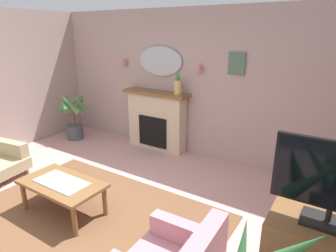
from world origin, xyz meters
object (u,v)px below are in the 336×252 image
(framed_picture, at_px, (237,64))
(fireplace, at_px, (156,121))
(wall_sconce_left, at_px, (124,62))
(wall_sconce_right, at_px, (199,67))
(wall_mirror, at_px, (160,61))
(tv_flatscreen, at_px, (335,183))
(coffee_table, at_px, (62,186))
(mantel_vase_right, at_px, (178,85))
(potted_plant_corner_palm, at_px, (74,115))

(framed_picture, bearing_deg, fireplace, -174.23)
(wall_sconce_left, distance_m, wall_sconce_right, 1.70)
(wall_mirror, height_order, tv_flatscreen, wall_mirror)
(coffee_table, distance_m, tv_flatscreen, 3.03)
(mantel_vase_right, bearing_deg, coffee_table, -95.74)
(wall_sconce_left, bearing_deg, mantel_vase_right, -5.08)
(wall_sconce_left, bearing_deg, coffee_table, -66.53)
(wall_mirror, relative_size, wall_sconce_right, 6.86)
(wall_sconce_left, xyz_separation_m, potted_plant_corner_palm, (-0.95, -0.62, -1.12))
(potted_plant_corner_palm, bearing_deg, wall_sconce_right, 13.16)
(fireplace, relative_size, potted_plant_corner_palm, 1.29)
(fireplace, distance_m, framed_picture, 1.91)
(potted_plant_corner_palm, bearing_deg, mantel_vase_right, 12.25)
(fireplace, bearing_deg, coffee_table, -84.05)
(framed_picture, distance_m, potted_plant_corner_palm, 3.58)
(wall_sconce_right, bearing_deg, wall_sconce_left, 180.00)
(framed_picture, bearing_deg, tv_flatscreen, -56.15)
(framed_picture, xyz_separation_m, coffee_table, (-1.24, -2.61, -1.37))
(potted_plant_corner_palm, bearing_deg, fireplace, 16.34)
(wall_mirror, height_order, potted_plant_corner_palm, wall_mirror)
(wall_mirror, height_order, framed_picture, wall_mirror)
(wall_sconce_left, height_order, tv_flatscreen, wall_sconce_left)
(wall_mirror, distance_m, tv_flatscreen, 4.02)
(wall_sconce_right, bearing_deg, coffee_table, -103.12)
(wall_mirror, bearing_deg, mantel_vase_right, -18.78)
(wall_mirror, distance_m, potted_plant_corner_palm, 2.25)
(fireplace, bearing_deg, potted_plant_corner_palm, -163.66)
(fireplace, height_order, coffee_table, fireplace)
(fireplace, bearing_deg, wall_mirror, 90.00)
(mantel_vase_right, relative_size, coffee_table, 0.38)
(wall_sconce_left, bearing_deg, wall_sconce_right, 0.00)
(fireplace, relative_size, mantel_vase_right, 3.27)
(tv_flatscreen, bearing_deg, wall_sconce_right, 133.76)
(coffee_table, xyz_separation_m, potted_plant_corner_palm, (-2.06, 1.93, 0.15))
(wall_sconce_left, height_order, framed_picture, framed_picture)
(fireplace, xyz_separation_m, tv_flatscreen, (3.15, -2.31, 0.68))
(mantel_vase_right, distance_m, wall_sconce_right, 0.49)
(mantel_vase_right, distance_m, tv_flatscreen, 3.50)
(wall_mirror, relative_size, potted_plant_corner_palm, 0.91)
(fireplace, xyz_separation_m, framed_picture, (1.50, 0.15, 1.18))
(framed_picture, height_order, potted_plant_corner_palm, framed_picture)
(wall_sconce_right, relative_size, tv_flatscreen, 0.17)
(wall_mirror, bearing_deg, tv_flatscreen, -37.91)
(fireplace, height_order, wall_mirror, wall_mirror)
(coffee_table, bearing_deg, tv_flatscreen, 2.81)
(wall_mirror, height_order, wall_sconce_left, wall_mirror)
(framed_picture, bearing_deg, potted_plant_corner_palm, -168.37)
(fireplace, xyz_separation_m, wall_mirror, (-0.00, 0.14, 1.14))
(potted_plant_corner_palm, bearing_deg, tv_flatscreen, -19.82)
(mantel_vase_right, xyz_separation_m, potted_plant_corner_palm, (-2.30, -0.50, -0.80))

